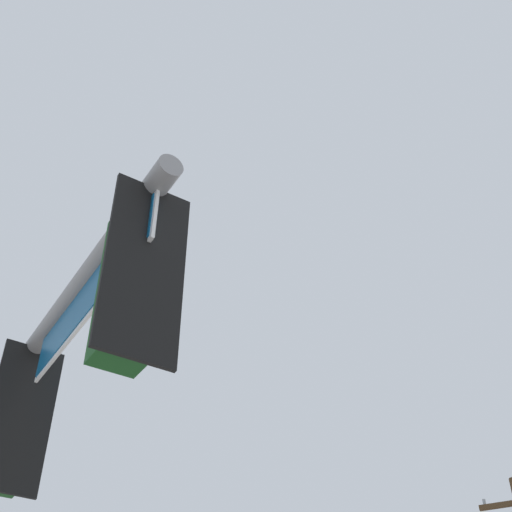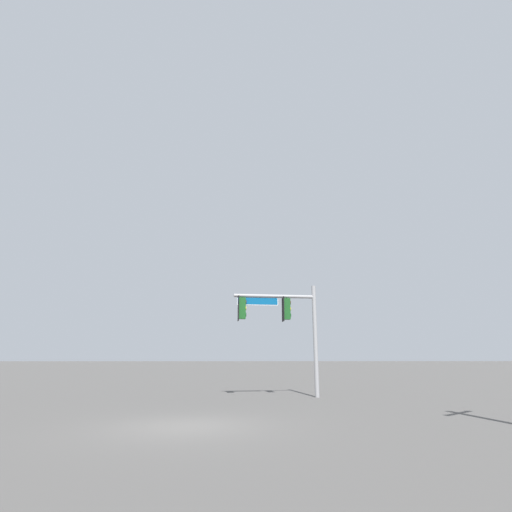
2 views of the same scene
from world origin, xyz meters
TOP-DOWN VIEW (x-y plane):
  - ground_plane at (0.00, 0.00)m, footprint 400.00×400.00m
  - signal_pole_near at (-3.80, -8.44)m, footprint 4.40×0.79m

SIDE VIEW (x-z plane):
  - ground_plane at x=0.00m, z-range 0.00..0.00m
  - signal_pole_near at x=-3.80m, z-range 1.16..6.87m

